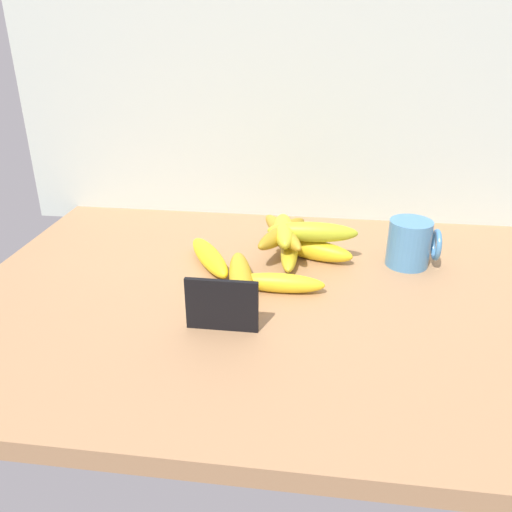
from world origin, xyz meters
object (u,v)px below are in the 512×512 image
Objects in this scene: chalkboard_sign at (222,307)px; banana_3 at (314,250)px; coffee_mug at (410,243)px; banana_8 at (284,231)px; banana_4 at (289,250)px; banana_0 at (279,283)px; banana_7 at (282,233)px; banana_2 at (210,257)px; banana_6 at (312,232)px; banana_5 at (282,232)px; banana_1 at (241,279)px.

banana_3 is (12.94, 26.89, -1.88)cm from chalkboard_sign.
banana_8 is at bearing 178.08° from coffee_mug.
banana_4 is at bearing -179.62° from coffee_mug.
banana_0 is 1.04× the size of banana_8.
banana_7 is (-6.22, -0.07, 3.16)cm from banana_3.
banana_2 is 1.10× the size of banana_3.
banana_6 reaches higher than banana_4.
coffee_mug is 0.61× the size of banana_0.
chalkboard_sign is 15.06cm from banana_0.
banana_4 is at bearing -43.54° from banana_5.
coffee_mug is 0.53× the size of banana_5.
banana_4 is at bearing 62.64° from banana_1.
chalkboard_sign reaches higher than banana_2.
banana_1 is (0.87, 12.61, -1.82)cm from chalkboard_sign.
banana_6 is 1.15× the size of banana_8.
banana_1 is 1.37× the size of banana_8.
banana_8 is at bearing 139.88° from banana_4.
banana_0 and banana_4 have the same top height.
banana_2 is 0.96× the size of banana_5.
banana_0 is 1.00× the size of banana_3.
banana_3 is 0.87× the size of banana_4.
banana_8 reaches higher than banana_2.
chalkboard_sign is 40.92cm from coffee_mug.
banana_0 is at bearing -92.42° from banana_4.
banana_1 is at bearing -48.72° from banana_2.
banana_3 is 6.93cm from banana_8.
coffee_mug is at bearing -1.92° from banana_8.
banana_3 is at bearing 16.68° from banana_2.
banana_1 is at bearing -110.49° from banana_5.
coffee_mug is 27.39cm from banana_0.
banana_7 is at bearing 67.62° from banana_1.
banana_3 is 0.91× the size of banana_6.
banana_7 is (-24.26, 0.09, 0.68)cm from coffee_mug.
banana_5 is at bearing 95.32° from banana_7.
banana_6 is at bearing -132.09° from banana_3.
banana_0 is 0.76× the size of banana_1.
banana_2 is at bearing -171.40° from coffee_mug.
banana_7 is (-1.37, 0.25, 3.46)cm from banana_4.
banana_3 reaches higher than banana_2.
banana_8 is (-5.55, 1.13, -0.48)cm from banana_6.
banana_5 is 1.08× the size of banana_7.
chalkboard_sign is at bearing -104.17° from banana_8.
coffee_mug is at bearing -2.95° from banana_5.
chalkboard_sign reaches higher than banana_3.
banana_2 is 14.82cm from banana_7.
banana_4 is at bearing 87.58° from banana_0.
banana_1 reaches higher than banana_0.
banana_5 is (-1.48, 1.41, 3.29)cm from banana_4.
chalkboard_sign is at bearing -106.93° from banana_4.
chalkboard_sign is 27.68cm from banana_7.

